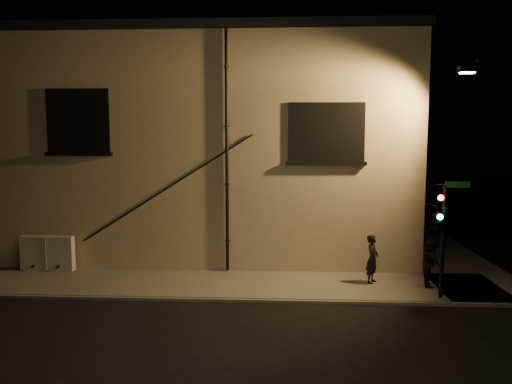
# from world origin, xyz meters

# --- Properties ---
(ground) EXTENTS (90.00, 90.00, 0.00)m
(ground) POSITION_xyz_m (0.00, 0.00, 0.00)
(ground) COLOR black
(sidewalk) EXTENTS (21.00, 16.00, 0.12)m
(sidewalk) POSITION_xyz_m (1.22, 4.39, 0.06)
(sidewalk) COLOR #5B5852
(sidewalk) RESTS_ON ground
(building) EXTENTS (16.20, 12.23, 8.80)m
(building) POSITION_xyz_m (-3.00, 8.99, 4.40)
(building) COLOR tan
(building) RESTS_ON ground
(utility_cabinet) EXTENTS (1.87, 0.32, 1.23)m
(utility_cabinet) POSITION_xyz_m (-8.19, 2.70, 0.74)
(utility_cabinet) COLOR #BBB8B2
(utility_cabinet) RESTS_ON sidewalk
(pedestrian_a) EXTENTS (0.59, 0.68, 1.57)m
(pedestrian_a) POSITION_xyz_m (3.04, 1.76, 0.91)
(pedestrian_a) COLOR black
(pedestrian_a) RESTS_ON sidewalk
(pedestrian_b) EXTENTS (0.68, 0.81, 1.51)m
(pedestrian_b) POSITION_xyz_m (4.84, 1.50, 0.87)
(pedestrian_b) COLOR black
(pedestrian_b) RESTS_ON sidewalk
(traffic_signal) EXTENTS (1.33, 2.03, 3.44)m
(traffic_signal) POSITION_xyz_m (4.59, 0.22, 2.44)
(traffic_signal) COLOR black
(traffic_signal) RESTS_ON sidewalk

